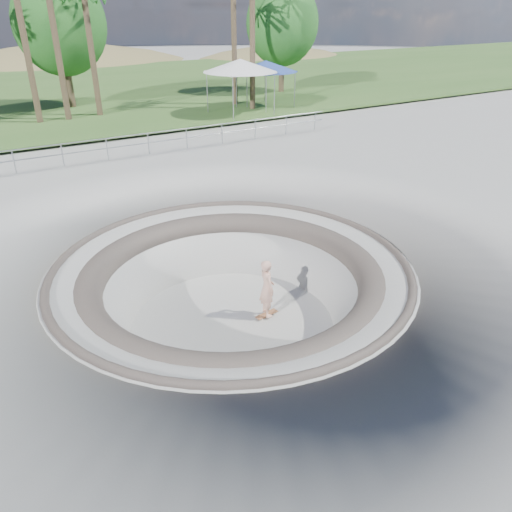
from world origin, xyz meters
name	(u,v)px	position (x,y,z in m)	size (l,w,h in m)	color
ground	(231,266)	(0.00, 0.00, 0.00)	(180.00, 180.00, 0.00)	#A7A6A1
skate_bowl	(233,320)	(0.00, 0.00, -1.83)	(14.00, 14.00, 4.10)	#A7A6A1
grass_strip	(29,94)	(0.00, 34.00, 0.22)	(180.00, 36.00, 0.12)	#365B24
distant_hills	(42,126)	(3.78, 57.17, -7.02)	(103.20, 45.00, 28.60)	olive
safety_railing	(107,149)	(0.00, 12.00, 0.69)	(25.00, 0.06, 1.03)	gray
skateboard	(267,314)	(1.04, -0.28, -1.84)	(0.79, 0.31, 0.08)	#9C693E
skater	(267,288)	(1.04, -0.28, -0.91)	(0.67, 0.44, 1.83)	#D6A08A
canopy_white	(240,66)	(10.50, 18.00, 3.22)	(6.62, 6.62, 3.35)	gray
canopy_blue	(266,66)	(13.13, 19.16, 2.94)	(5.84, 5.84, 3.04)	gray
bushy_tree_mid	(60,24)	(1.65, 26.23, 5.52)	(5.98, 5.44, 8.63)	brown
bushy_tree_right	(283,24)	(17.89, 24.34, 5.33)	(5.77, 5.25, 8.33)	brown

